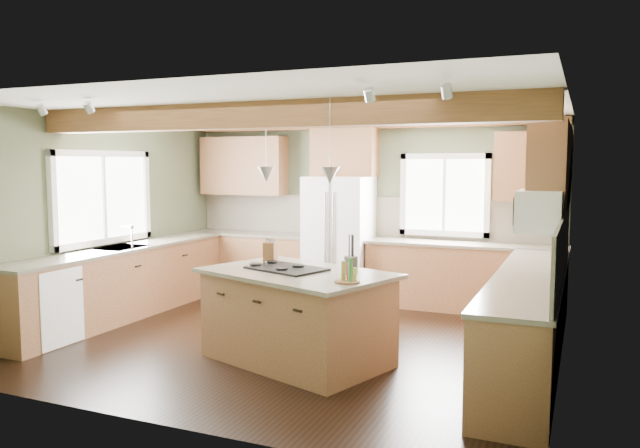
% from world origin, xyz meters
% --- Properties ---
extents(floor, '(5.60, 5.60, 0.00)m').
position_xyz_m(floor, '(0.00, 0.00, 0.00)').
color(floor, black).
rests_on(floor, ground).
extents(ceiling, '(5.60, 5.60, 0.00)m').
position_xyz_m(ceiling, '(0.00, 0.00, 2.60)').
color(ceiling, silver).
rests_on(ceiling, wall_back).
extents(wall_back, '(5.60, 0.00, 5.60)m').
position_xyz_m(wall_back, '(0.00, 2.50, 1.30)').
color(wall_back, '#4B553C').
rests_on(wall_back, ground).
extents(wall_left, '(0.00, 5.00, 5.00)m').
position_xyz_m(wall_left, '(-2.80, 0.00, 1.30)').
color(wall_left, '#4B553C').
rests_on(wall_left, ground).
extents(wall_right, '(0.00, 5.00, 5.00)m').
position_xyz_m(wall_right, '(2.80, 0.00, 1.30)').
color(wall_right, '#4B553C').
rests_on(wall_right, ground).
extents(ceiling_beam, '(5.55, 0.26, 0.26)m').
position_xyz_m(ceiling_beam, '(0.00, -0.69, 2.47)').
color(ceiling_beam, '#553018').
rests_on(ceiling_beam, ceiling).
extents(soffit_trim, '(5.55, 0.20, 0.10)m').
position_xyz_m(soffit_trim, '(0.00, 2.40, 2.54)').
color(soffit_trim, '#553018').
rests_on(soffit_trim, ceiling).
extents(backsplash_back, '(5.58, 0.03, 0.58)m').
position_xyz_m(backsplash_back, '(0.00, 2.48, 1.21)').
color(backsplash_back, brown).
rests_on(backsplash_back, wall_back).
extents(backsplash_right, '(0.03, 3.70, 0.58)m').
position_xyz_m(backsplash_right, '(2.78, 0.05, 1.21)').
color(backsplash_right, brown).
rests_on(backsplash_right, wall_right).
extents(base_cab_back_left, '(2.02, 0.60, 0.88)m').
position_xyz_m(base_cab_back_left, '(-1.79, 2.20, 0.44)').
color(base_cab_back_left, brown).
rests_on(base_cab_back_left, floor).
extents(counter_back_left, '(2.06, 0.64, 0.04)m').
position_xyz_m(counter_back_left, '(-1.79, 2.20, 0.90)').
color(counter_back_left, '#4E4839').
rests_on(counter_back_left, base_cab_back_left).
extents(base_cab_back_right, '(2.62, 0.60, 0.88)m').
position_xyz_m(base_cab_back_right, '(1.49, 2.20, 0.44)').
color(base_cab_back_right, brown).
rests_on(base_cab_back_right, floor).
extents(counter_back_right, '(2.66, 0.64, 0.04)m').
position_xyz_m(counter_back_right, '(1.49, 2.20, 0.90)').
color(counter_back_right, '#4E4839').
rests_on(counter_back_right, base_cab_back_right).
extents(base_cab_left, '(0.60, 3.70, 0.88)m').
position_xyz_m(base_cab_left, '(-2.50, 0.05, 0.44)').
color(base_cab_left, brown).
rests_on(base_cab_left, floor).
extents(counter_left, '(0.64, 3.74, 0.04)m').
position_xyz_m(counter_left, '(-2.50, 0.05, 0.90)').
color(counter_left, '#4E4839').
rests_on(counter_left, base_cab_left).
extents(base_cab_right, '(0.60, 3.70, 0.88)m').
position_xyz_m(base_cab_right, '(2.50, 0.05, 0.44)').
color(base_cab_right, brown).
rests_on(base_cab_right, floor).
extents(counter_right, '(0.64, 3.74, 0.04)m').
position_xyz_m(counter_right, '(2.50, 0.05, 0.90)').
color(counter_right, '#4E4839').
rests_on(counter_right, base_cab_right).
extents(upper_cab_back_left, '(1.40, 0.35, 0.90)m').
position_xyz_m(upper_cab_back_left, '(-1.99, 2.33, 1.95)').
color(upper_cab_back_left, brown).
rests_on(upper_cab_back_left, wall_back).
extents(upper_cab_over_fridge, '(0.96, 0.35, 0.70)m').
position_xyz_m(upper_cab_over_fridge, '(-0.30, 2.33, 2.15)').
color(upper_cab_over_fridge, brown).
rests_on(upper_cab_over_fridge, wall_back).
extents(upper_cab_right, '(0.35, 2.20, 0.90)m').
position_xyz_m(upper_cab_right, '(2.62, 0.90, 1.95)').
color(upper_cab_right, brown).
rests_on(upper_cab_right, wall_right).
extents(upper_cab_back_corner, '(0.90, 0.35, 0.90)m').
position_xyz_m(upper_cab_back_corner, '(2.30, 2.33, 1.95)').
color(upper_cab_back_corner, brown).
rests_on(upper_cab_back_corner, wall_back).
extents(window_left, '(0.04, 1.60, 1.05)m').
position_xyz_m(window_left, '(-2.78, 0.05, 1.55)').
color(window_left, white).
rests_on(window_left, wall_left).
extents(window_back, '(1.10, 0.04, 1.00)m').
position_xyz_m(window_back, '(1.15, 2.48, 1.55)').
color(window_back, white).
rests_on(window_back, wall_back).
extents(sink, '(0.50, 0.65, 0.03)m').
position_xyz_m(sink, '(-2.50, 0.05, 0.91)').
color(sink, '#262628').
rests_on(sink, counter_left).
extents(faucet, '(0.02, 0.02, 0.28)m').
position_xyz_m(faucet, '(-2.32, 0.05, 1.05)').
color(faucet, '#B2B2B7').
rests_on(faucet, sink).
extents(dishwasher, '(0.60, 0.60, 0.84)m').
position_xyz_m(dishwasher, '(-2.49, -1.25, 0.43)').
color(dishwasher, white).
rests_on(dishwasher, floor).
extents(oven, '(0.60, 0.72, 0.84)m').
position_xyz_m(oven, '(2.49, -1.25, 0.43)').
color(oven, white).
rests_on(oven, floor).
extents(microwave, '(0.40, 0.70, 0.38)m').
position_xyz_m(microwave, '(2.58, -0.05, 1.55)').
color(microwave, white).
rests_on(microwave, wall_right).
extents(pendant_left, '(0.18, 0.18, 0.16)m').
position_xyz_m(pendant_left, '(-0.06, -0.55, 1.88)').
color(pendant_left, '#B2B2B7').
rests_on(pendant_left, ceiling).
extents(pendant_right, '(0.18, 0.18, 0.16)m').
position_xyz_m(pendant_right, '(0.76, -0.83, 1.88)').
color(pendant_right, '#B2B2B7').
rests_on(pendant_right, ceiling).
extents(refrigerator, '(0.90, 0.74, 1.80)m').
position_xyz_m(refrigerator, '(-0.30, 2.12, 0.90)').
color(refrigerator, white).
rests_on(refrigerator, floor).
extents(island, '(1.99, 1.57, 0.88)m').
position_xyz_m(island, '(0.35, -0.69, 0.44)').
color(island, brown).
rests_on(island, floor).
extents(island_top, '(2.14, 1.72, 0.04)m').
position_xyz_m(island_top, '(0.35, -0.69, 0.90)').
color(island_top, '#4E4839').
rests_on(island_top, island).
extents(cooktop, '(0.88, 0.72, 0.02)m').
position_xyz_m(cooktop, '(0.21, -0.64, 0.93)').
color(cooktop, black).
rests_on(cooktop, island_top).
extents(knife_block, '(0.13, 0.10, 0.22)m').
position_xyz_m(knife_block, '(-0.14, -0.32, 1.03)').
color(knife_block, brown).
rests_on(knife_block, island_top).
extents(utensil_crock, '(0.18, 0.18, 0.18)m').
position_xyz_m(utensil_crock, '(0.91, -0.66, 1.01)').
color(utensil_crock, '#413834').
rests_on(utensil_crock, island_top).
extents(bottle_tray, '(0.33, 0.33, 0.21)m').
position_xyz_m(bottle_tray, '(1.01, -1.04, 1.03)').
color(bottle_tray, '#57381A').
rests_on(bottle_tray, island_top).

